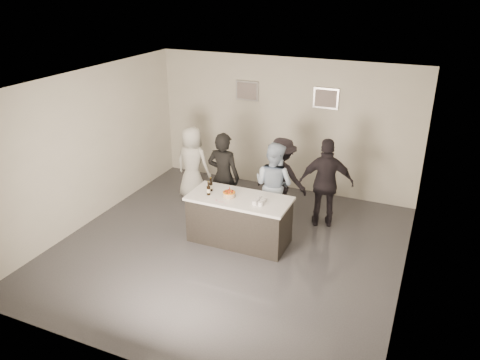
{
  "coord_description": "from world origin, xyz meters",
  "views": [
    {
      "loc": [
        3.11,
        -6.65,
        4.53
      ],
      "look_at": [
        0.0,
        0.5,
        1.15
      ],
      "focal_mm": 35.0,
      "sensor_mm": 36.0,
      "label": 1
    }
  ],
  "objects": [
    {
      "name": "candles",
      "position": [
        -0.15,
        0.0,
        0.9
      ],
      "size": [
        0.24,
        0.08,
        0.01
      ],
      "primitive_type": "cube",
      "color": "pink",
      "rests_on": "bar_counter"
    },
    {
      "name": "beer_bottle_b",
      "position": [
        -0.49,
        0.18,
        1.03
      ],
      "size": [
        0.07,
        0.07,
        0.26
      ],
      "primitive_type": "cylinder",
      "color": "black",
      "rests_on": "bar_counter"
    },
    {
      "name": "ceiling",
      "position": [
        0.0,
        0.0,
        3.0
      ],
      "size": [
        6.0,
        6.0,
        0.0
      ],
      "primitive_type": "plane",
      "rotation": [
        3.14,
        0.0,
        0.0
      ],
      "color": "white"
    },
    {
      "name": "wall_left",
      "position": [
        -3.0,
        0.0,
        1.5
      ],
      "size": [
        0.04,
        6.0,
        3.0
      ],
      "primitive_type": "cube",
      "color": "beige",
      "rests_on": "ground"
    },
    {
      "name": "picture_left",
      "position": [
        -0.9,
        2.97,
        2.2
      ],
      "size": [
        0.54,
        0.04,
        0.44
      ],
      "primitive_type": "cube",
      "color": "#B2B2B7",
      "rests_on": "wall_back"
    },
    {
      "name": "wall_right",
      "position": [
        3.0,
        0.0,
        1.5
      ],
      "size": [
        0.04,
        6.0,
        3.0
      ],
      "primitive_type": "cube",
      "color": "beige",
      "rests_on": "ground"
    },
    {
      "name": "bar_counter",
      "position": [
        0.07,
        0.3,
        0.45
      ],
      "size": [
        1.86,
        0.86,
        0.9
      ],
      "primitive_type": "cube",
      "color": "white",
      "rests_on": "ground"
    },
    {
      "name": "wall_front",
      "position": [
        0.0,
        -3.0,
        1.5
      ],
      "size": [
        6.0,
        0.04,
        3.0
      ],
      "primitive_type": "cube",
      "color": "beige",
      "rests_on": "ground"
    },
    {
      "name": "tumbler_cluster",
      "position": [
        0.49,
        0.25,
        0.94
      ],
      "size": [
        0.19,
        0.3,
        0.08
      ],
      "primitive_type": "cube",
      "color": "orange",
      "rests_on": "bar_counter"
    },
    {
      "name": "cake",
      "position": [
        -0.11,
        0.26,
        0.94
      ],
      "size": [
        0.23,
        0.23,
        0.08
      ],
      "primitive_type": "cylinder",
      "color": "orange",
      "rests_on": "bar_counter"
    },
    {
      "name": "floor",
      "position": [
        0.0,
        0.0,
        0.0
      ],
      "size": [
        6.0,
        6.0,
        0.0
      ],
      "primitive_type": "plane",
      "color": "#3D3D42",
      "rests_on": "ground"
    },
    {
      "name": "beer_bottle_a",
      "position": [
        -0.52,
        0.35,
        1.03
      ],
      "size": [
        0.07,
        0.07,
        0.26
      ],
      "primitive_type": "cylinder",
      "color": "black",
      "rests_on": "bar_counter"
    },
    {
      "name": "person_main_black",
      "position": [
        -0.58,
        1.01,
        0.91
      ],
      "size": [
        0.67,
        0.45,
        1.83
      ],
      "primitive_type": "imported",
      "rotation": [
        0.0,
        0.0,
        3.16
      ],
      "color": "black",
      "rests_on": "ground"
    },
    {
      "name": "person_guest_back",
      "position": [
        0.41,
        1.65,
        0.83
      ],
      "size": [
        1.12,
        0.72,
        1.65
      ],
      "primitive_type": "imported",
      "rotation": [
        0.0,
        0.0,
        3.04
      ],
      "color": "black",
      "rests_on": "ground"
    },
    {
      "name": "person_guest_left",
      "position": [
        -1.63,
        1.64,
        0.81
      ],
      "size": [
        0.83,
        0.57,
        1.63
      ],
      "primitive_type": "imported",
      "rotation": [
        0.0,
        0.0,
        3.07
      ],
      "color": "silver",
      "rests_on": "ground"
    },
    {
      "name": "person_guest_right",
      "position": [
        1.35,
        1.56,
        0.9
      ],
      "size": [
        1.13,
        0.72,
        1.79
      ],
      "primitive_type": "imported",
      "rotation": [
        0.0,
        0.0,
        3.43
      ],
      "color": "black",
      "rests_on": "ground"
    },
    {
      "name": "picture_right",
      "position": [
        0.9,
        2.97,
        2.2
      ],
      "size": [
        0.54,
        0.04,
        0.44
      ],
      "primitive_type": "cube",
      "color": "#B2B2B7",
      "rests_on": "wall_back"
    },
    {
      "name": "person_main_blue",
      "position": [
        0.42,
        1.17,
        0.86
      ],
      "size": [
        0.97,
        0.84,
        1.71
      ],
      "primitive_type": "imported",
      "rotation": [
        0.0,
        0.0,
        2.88
      ],
      "color": "#A7BDDA",
      "rests_on": "ground"
    },
    {
      "name": "wall_back",
      "position": [
        0.0,
        3.0,
        1.5
      ],
      "size": [
        6.0,
        0.04,
        3.0
      ],
      "primitive_type": "cube",
      "color": "beige",
      "rests_on": "ground"
    }
  ]
}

